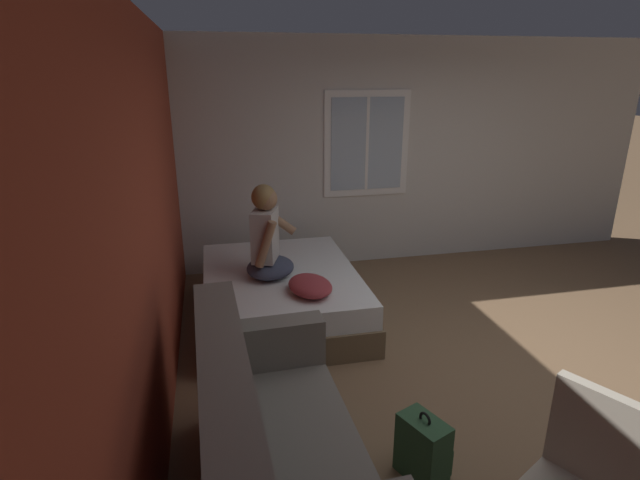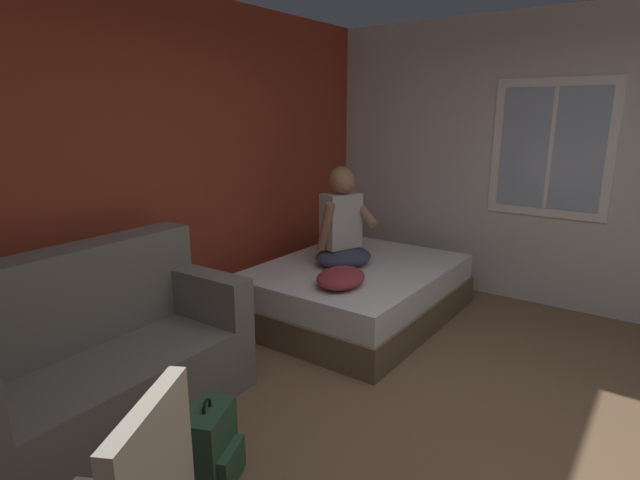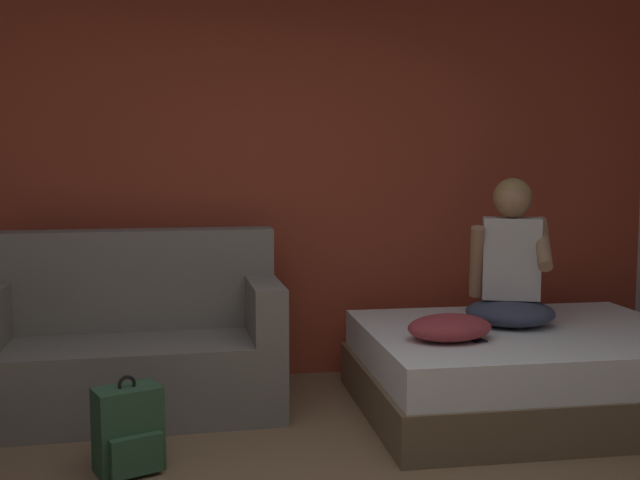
# 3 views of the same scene
# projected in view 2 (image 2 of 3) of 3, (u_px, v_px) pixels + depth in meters

# --- Properties ---
(wall_back_accent) EXTENTS (10.52, 0.16, 2.70)m
(wall_back_accent) POSITION_uv_depth(u_px,v_px,m) (134.00, 176.00, 3.68)
(wall_back_accent) COLOR #993823
(wall_back_accent) RESTS_ON ground
(wall_side_with_window) EXTENTS (0.19, 6.62, 2.70)m
(wall_side_with_window) POSITION_uv_depth(u_px,v_px,m) (600.00, 165.00, 4.38)
(wall_side_with_window) COLOR silver
(wall_side_with_window) RESTS_ON ground
(bed) EXTENTS (1.92, 1.49, 0.48)m
(bed) POSITION_uv_depth(u_px,v_px,m) (356.00, 291.00, 4.51)
(bed) COLOR brown
(bed) RESTS_ON ground
(couch) EXTENTS (1.73, 0.88, 1.04)m
(couch) POSITION_uv_depth(u_px,v_px,m) (96.00, 362.00, 2.90)
(couch) COLOR slate
(couch) RESTS_ON ground
(person_seated) EXTENTS (0.64, 0.59, 0.88)m
(person_seated) POSITION_uv_depth(u_px,v_px,m) (342.00, 226.00, 4.38)
(person_seated) COLOR #383D51
(person_seated) RESTS_ON bed
(backpack) EXTENTS (0.35, 0.32, 0.46)m
(backpack) POSITION_uv_depth(u_px,v_px,m) (211.00, 447.00, 2.48)
(backpack) COLOR #2D5133
(backpack) RESTS_ON ground
(throw_pillow) EXTENTS (0.54, 0.45, 0.14)m
(throw_pillow) POSITION_uv_depth(u_px,v_px,m) (341.00, 278.00, 3.90)
(throw_pillow) COLOR #993338
(throw_pillow) RESTS_ON bed
(cell_phone) EXTENTS (0.10, 0.16, 0.01)m
(cell_phone) POSITION_uv_depth(u_px,v_px,m) (353.00, 281.00, 4.01)
(cell_phone) COLOR black
(cell_phone) RESTS_ON bed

